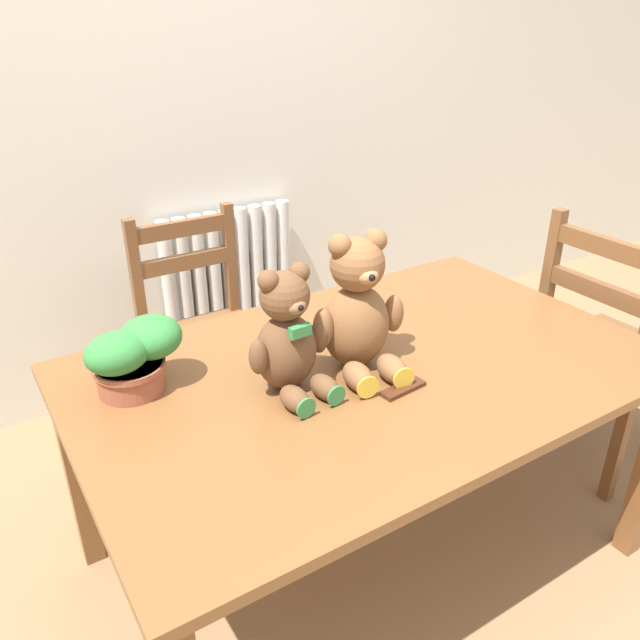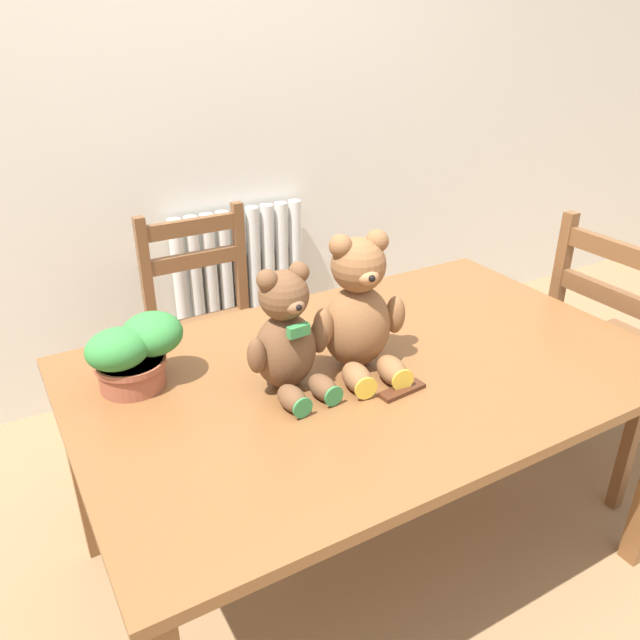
{
  "view_description": "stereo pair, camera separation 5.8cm",
  "coord_description": "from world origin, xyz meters",
  "px_view_note": "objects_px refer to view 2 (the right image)",
  "views": [
    {
      "loc": [
        -0.91,
        -0.68,
        1.59
      ],
      "look_at": [
        -0.14,
        0.53,
        0.87
      ],
      "focal_mm": 35.0,
      "sensor_mm": 36.0,
      "label": 1
    },
    {
      "loc": [
        -0.86,
        -0.71,
        1.59
      ],
      "look_at": [
        -0.14,
        0.53,
        0.87
      ],
      "focal_mm": 35.0,
      "sensor_mm": 36.0,
      "label": 2
    }
  ],
  "objects_px": {
    "wooden_chair_side": "(619,355)",
    "chocolate_bar": "(402,390)",
    "wooden_chair_behind": "(212,331)",
    "potted_plant": "(133,351)",
    "teddy_bear_left": "(287,338)",
    "teddy_bear_right": "(359,312)"
  },
  "relations": [
    {
      "from": "wooden_chair_behind",
      "to": "teddy_bear_right",
      "type": "distance_m",
      "value": 0.95
    },
    {
      "from": "wooden_chair_side",
      "to": "potted_plant",
      "type": "height_order",
      "value": "wooden_chair_side"
    },
    {
      "from": "wooden_chair_side",
      "to": "chocolate_bar",
      "type": "xyz_separation_m",
      "value": [
        -1.05,
        -0.09,
        0.24
      ]
    },
    {
      "from": "wooden_chair_side",
      "to": "potted_plant",
      "type": "distance_m",
      "value": 1.68
    },
    {
      "from": "wooden_chair_side",
      "to": "wooden_chair_behind",
      "type": "bearing_deg",
      "value": -128.05
    },
    {
      "from": "wooden_chair_side",
      "to": "teddy_bear_left",
      "type": "relative_size",
      "value": 2.94
    },
    {
      "from": "wooden_chair_behind",
      "to": "potted_plant",
      "type": "height_order",
      "value": "wooden_chair_behind"
    },
    {
      "from": "potted_plant",
      "to": "chocolate_bar",
      "type": "height_order",
      "value": "potted_plant"
    },
    {
      "from": "wooden_chair_side",
      "to": "teddy_bear_right",
      "type": "relative_size",
      "value": 2.57
    },
    {
      "from": "wooden_chair_side",
      "to": "chocolate_bar",
      "type": "height_order",
      "value": "wooden_chair_side"
    },
    {
      "from": "wooden_chair_side",
      "to": "teddy_bear_right",
      "type": "xyz_separation_m",
      "value": [
        -1.07,
        0.08,
        0.4
      ]
    },
    {
      "from": "wooden_chair_behind",
      "to": "teddy_bear_right",
      "type": "relative_size",
      "value": 2.42
    },
    {
      "from": "teddy_bear_left",
      "to": "teddy_bear_right",
      "type": "distance_m",
      "value": 0.21
    },
    {
      "from": "potted_plant",
      "to": "chocolate_bar",
      "type": "bearing_deg",
      "value": -32.98
    },
    {
      "from": "wooden_chair_behind",
      "to": "chocolate_bar",
      "type": "bearing_deg",
      "value": 97.92
    },
    {
      "from": "wooden_chair_behind",
      "to": "potted_plant",
      "type": "xyz_separation_m",
      "value": [
        -0.43,
        -0.65,
        0.35
      ]
    },
    {
      "from": "teddy_bear_left",
      "to": "potted_plant",
      "type": "xyz_separation_m",
      "value": [
        -0.34,
        0.2,
        -0.04
      ]
    },
    {
      "from": "teddy_bear_right",
      "to": "potted_plant",
      "type": "relative_size",
      "value": 1.5
    },
    {
      "from": "chocolate_bar",
      "to": "wooden_chair_behind",
      "type": "bearing_deg",
      "value": 97.92
    },
    {
      "from": "teddy_bear_right",
      "to": "chocolate_bar",
      "type": "height_order",
      "value": "teddy_bear_right"
    },
    {
      "from": "wooden_chair_side",
      "to": "potted_plant",
      "type": "xyz_separation_m",
      "value": [
        -1.62,
        0.29,
        0.33
      ]
    },
    {
      "from": "wooden_chair_side",
      "to": "chocolate_bar",
      "type": "bearing_deg",
      "value": -85.21
    }
  ]
}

